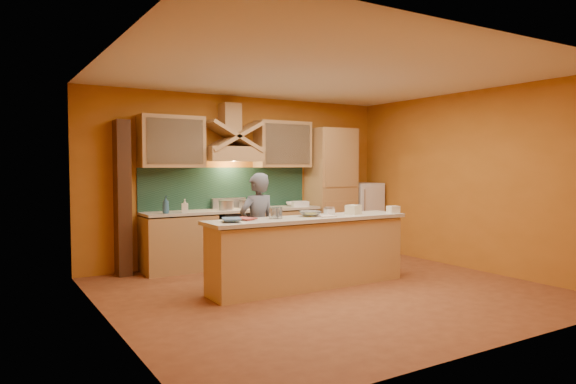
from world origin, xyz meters
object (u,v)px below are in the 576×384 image
stove (234,238)px  mixing_bowl (310,214)px  fridge (363,217)px  kitchen_scale (329,212)px  person (257,228)px

stove → mixing_bowl: (0.26, -1.84, 0.53)m
fridge → kitchen_scale: (-2.13, -1.85, 0.34)m
person → mixing_bowl: 0.78m
mixing_bowl → kitchen_scale: bearing=-3.1°
stove → mixing_bowl: size_ratio=3.04×
kitchen_scale → stove: bearing=113.0°
fridge → mixing_bowl: (-2.44, -1.84, 0.33)m
kitchen_scale → person: bearing=152.4°
stove → person: 1.37m
mixing_bowl → fridge: bearing=37.0°
kitchen_scale → mixing_bowl: 0.31m
person → mixing_bowl: person is taller
stove → mixing_bowl: 1.93m
fridge → kitchen_scale: bearing=-139.0°
fridge → stove: bearing=180.0°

